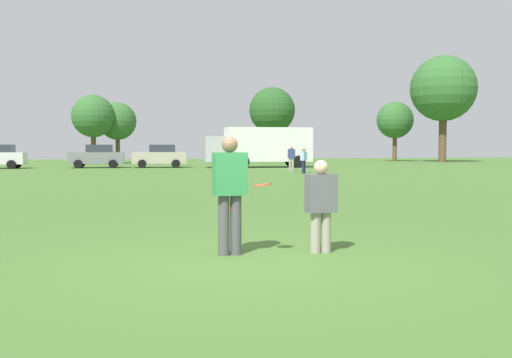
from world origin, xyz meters
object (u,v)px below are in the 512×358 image
object	(u,v)px
frisbee	(262,185)
box_truck	(260,146)
traffic_cone	(227,202)
bystander_far_jogger	(291,157)
player_thrower	(230,188)
player_defender	(321,201)
bystander_sideline_watcher	(304,159)
parked_car_near_right	(160,156)
parked_car_mid_right	(97,156)

from	to	relation	value
frisbee	box_truck	distance (m)	38.77
box_truck	frisbee	bearing A→B (deg)	-103.55
frisbee	traffic_cone	xyz separation A→B (m)	(0.62, 6.37, -0.84)
traffic_cone	bystander_far_jogger	size ratio (longest dim) A/B	0.28
player_thrower	player_defender	world-z (taller)	player_thrower
player_defender	bystander_sideline_watcher	bearing A→B (deg)	72.77
box_truck	bystander_far_jogger	xyz separation A→B (m)	(0.29, -7.76, -0.78)
parked_car_near_right	bystander_far_jogger	size ratio (longest dim) A/B	2.49
parked_car_mid_right	player_thrower	bearing A→B (deg)	-85.50
player_thrower	bystander_far_jogger	xyz separation A→B (m)	(9.84, 29.76, -0.04)
player_thrower	bystander_sideline_watcher	bearing A→B (deg)	69.96
frisbee	parked_car_mid_right	world-z (taller)	parked_car_mid_right
parked_car_mid_right	parked_car_near_right	size ratio (longest dim) A/B	1.00
frisbee	traffic_cone	size ratio (longest dim) A/B	0.57
player_thrower	bystander_far_jogger	bearing A→B (deg)	71.71
bystander_far_jogger	parked_car_mid_right	bearing A→B (deg)	142.77
parked_car_mid_right	bystander_far_jogger	world-z (taller)	parked_car_mid_right
player_defender	parked_car_mid_right	world-z (taller)	parked_car_mid_right
box_truck	traffic_cone	bearing A→B (deg)	-105.12
box_truck	bystander_sideline_watcher	distance (m)	11.18
player_defender	box_truck	bearing A→B (deg)	77.79
frisbee	box_truck	xyz separation A→B (m)	(9.08, 37.68, 0.69)
frisbee	bystander_sideline_watcher	bearing A→B (deg)	70.97
frisbee	parked_car_mid_right	bearing A→B (deg)	95.16
box_truck	bystander_sideline_watcher	world-z (taller)	box_truck
player_thrower	parked_car_mid_right	size ratio (longest dim) A/B	0.42
player_thrower	traffic_cone	world-z (taller)	player_thrower
frisbee	player_thrower	bearing A→B (deg)	161.55
player_defender	parked_car_mid_right	xyz separation A→B (m)	(-4.52, 39.74, 0.13)
player_defender	frisbee	xyz separation A→B (m)	(-0.93, -0.02, 0.27)
player_defender	parked_car_near_right	distance (m)	39.15
player_defender	parked_car_near_right	world-z (taller)	parked_car_near_right
frisbee	parked_car_near_right	distance (m)	39.19
player_thrower	frisbee	xyz separation A→B (m)	(0.47, -0.16, 0.06)
frisbee	parked_car_near_right	world-z (taller)	parked_car_near_right
player_thrower	parked_car_near_right	xyz separation A→B (m)	(1.69, 39.02, -0.09)
player_defender	parked_car_near_right	bearing A→B (deg)	89.58
bystander_sideline_watcher	frisbee	bearing A→B (deg)	-109.03
player_defender	frisbee	world-z (taller)	player_defender
traffic_cone	parked_car_near_right	size ratio (longest dim) A/B	0.11
player_defender	traffic_cone	size ratio (longest dim) A/B	2.99
box_truck	parked_car_mid_right	bearing A→B (deg)	170.66
frisbee	bystander_sideline_watcher	xyz separation A→B (m)	(9.15, 26.53, -0.18)
player_thrower	frisbee	size ratio (longest dim) A/B	6.56
parked_car_mid_right	box_truck	bearing A→B (deg)	-9.34
player_thrower	bystander_sideline_watcher	xyz separation A→B (m)	(9.62, 26.38, -0.13)
player_thrower	box_truck	distance (m)	38.73
bystander_far_jogger	traffic_cone	bearing A→B (deg)	-110.39
frisbee	traffic_cone	world-z (taller)	frisbee
traffic_cone	bystander_sideline_watcher	bearing A→B (deg)	67.06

